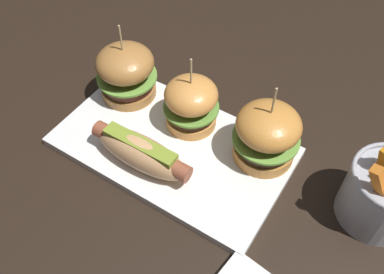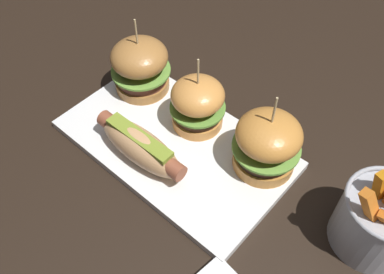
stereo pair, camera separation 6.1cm
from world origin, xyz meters
name	(u,v)px [view 1 (the left image)]	position (x,y,z in m)	size (l,w,h in m)	color
ground_plane	(173,149)	(0.00, 0.00, 0.00)	(3.00, 3.00, 0.00)	black
platter_main	(173,147)	(0.00, 0.00, 0.01)	(0.36, 0.21, 0.01)	white
hot_dog	(141,152)	(-0.02, -0.06, 0.04)	(0.16, 0.05, 0.05)	tan
slider_left	(126,72)	(-0.13, 0.05, 0.06)	(0.10, 0.10, 0.14)	#AA7138
slider_center	(190,103)	(0.00, 0.05, 0.06)	(0.09, 0.09, 0.13)	#D88D42
slider_right	(267,134)	(0.13, 0.06, 0.06)	(0.10, 0.10, 0.14)	#CB8338
fries_bucket	(384,194)	(0.30, 0.06, 0.05)	(0.11, 0.11, 0.14)	#A8AAB2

